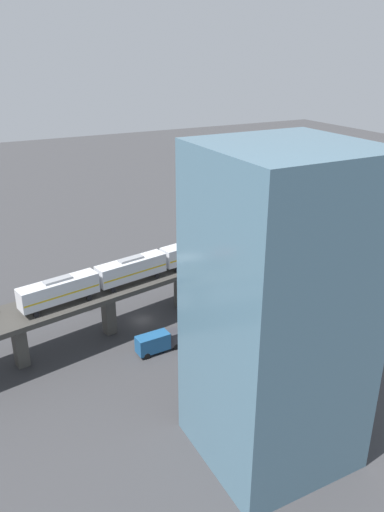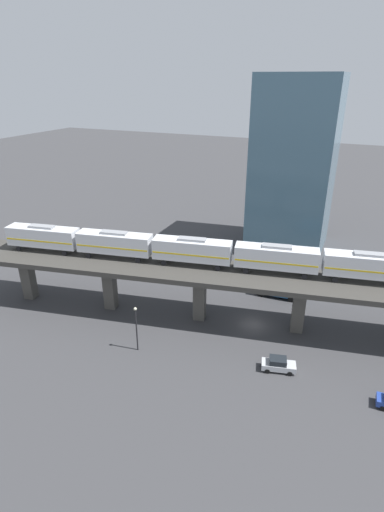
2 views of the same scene
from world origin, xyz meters
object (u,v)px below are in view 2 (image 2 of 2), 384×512
(delivery_truck, at_px, (278,288))
(street_lamp, at_px, (136,325))
(subway_train, at_px, (192,250))
(street_car_silver, at_px, (278,364))
(office_tower, at_px, (294,166))

(delivery_truck, height_order, street_lamp, street_lamp)
(subway_train, xyz_separation_m, delivery_truck, (-10.74, 11.65, -9.36))
(subway_train, height_order, street_car_silver, subway_train)
(street_car_silver, distance_m, office_tower, 47.53)
(street_car_silver, bearing_deg, office_tower, -169.72)
(street_lamp, relative_size, office_tower, 0.19)
(subway_train, relative_size, delivery_truck, 8.46)
(delivery_truck, distance_m, office_tower, 29.62)
(street_car_silver, relative_size, office_tower, 0.13)
(street_car_silver, relative_size, delivery_truck, 0.64)
(street_lamp, height_order, office_tower, office_tower)
(delivery_truck, bearing_deg, street_lamp, -32.73)
(street_lamp, xyz_separation_m, office_tower, (-47.35, 11.13, 13.89))
(street_car_silver, height_order, street_lamp, street_lamp)
(delivery_truck, xyz_separation_m, office_tower, (-24.52, -3.55, 16.24))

